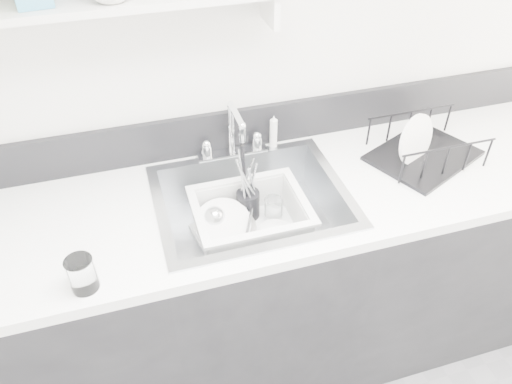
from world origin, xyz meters
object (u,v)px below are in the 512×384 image
object	(u,v)px
sink	(252,217)
wash_tub	(250,221)
counter_run	(252,286)
dish_rack	(427,142)

from	to	relation	value
sink	wash_tub	world-z (taller)	sink
counter_run	wash_tub	world-z (taller)	counter_run
counter_run	sink	bearing A→B (deg)	0.00
counter_run	sink	distance (m)	0.37
counter_run	wash_tub	size ratio (longest dim) A/B	8.39
sink	dish_rack	xyz separation A→B (m)	(0.67, 0.04, 0.16)
counter_run	dish_rack	xyz separation A→B (m)	(0.67, 0.04, 0.53)
wash_tub	dish_rack	xyz separation A→B (m)	(0.68, 0.05, 0.16)
sink	wash_tub	size ratio (longest dim) A/B	1.68
sink	dish_rack	bearing A→B (deg)	3.11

